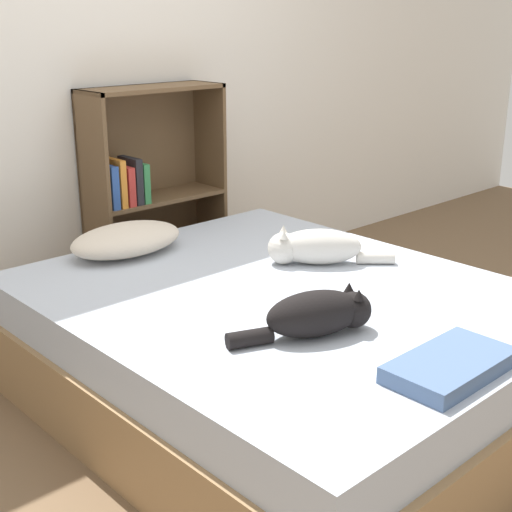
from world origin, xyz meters
The scene contains 8 objects.
ground_plane centered at (0.00, 0.00, 0.00)m, with size 8.00×8.00×0.00m, color brown.
wall_back centered at (0.00, 1.34, 1.25)m, with size 8.00×0.06×2.50m.
bed centered at (0.00, 0.00, 0.22)m, with size 1.55×1.89×0.45m.
pillow centered at (-0.18, 0.76, 0.52)m, with size 0.50×0.32×0.12m.
cat_light centered at (0.31, 0.13, 0.52)m, with size 0.41×0.40×0.15m.
cat_dark centered at (-0.18, -0.35, 0.52)m, with size 0.46×0.26×0.15m.
bookshelf centered at (0.25, 1.21, 0.56)m, with size 0.71×0.26×1.09m.
blanket_fold centered at (-0.10, -0.77, 0.48)m, with size 0.40×0.21×0.05m.
Camera 1 is at (-1.73, -1.72, 1.41)m, focal length 50.00 mm.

